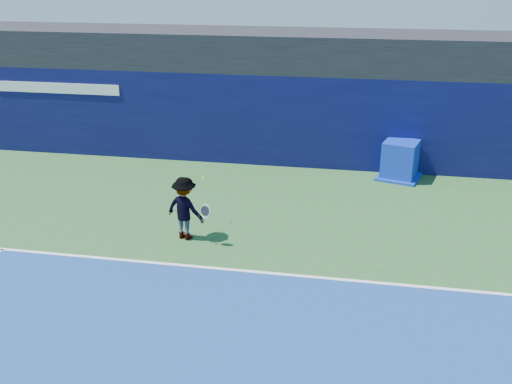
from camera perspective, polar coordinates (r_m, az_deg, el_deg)
ground at (r=10.50m, az=-9.32°, el=-15.50°), size 80.00×80.00×0.00m
baseline at (r=12.88m, az=-5.01°, el=-7.52°), size 24.00×0.10×0.01m
stadium_band at (r=19.71m, az=1.11°, el=14.07°), size 36.00×3.00×1.20m
back_wall_assembly at (r=19.16m, az=0.58°, el=7.43°), size 36.00×1.03×3.00m
equipment_cart at (r=18.39m, az=14.19°, el=2.98°), size 1.54×1.54×1.19m
tennis_player at (r=13.92m, az=-7.13°, el=-1.63°), size 1.32×0.89×1.59m
tennis_ball at (r=14.51m, az=-5.31°, el=1.41°), size 0.06×0.06×0.06m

